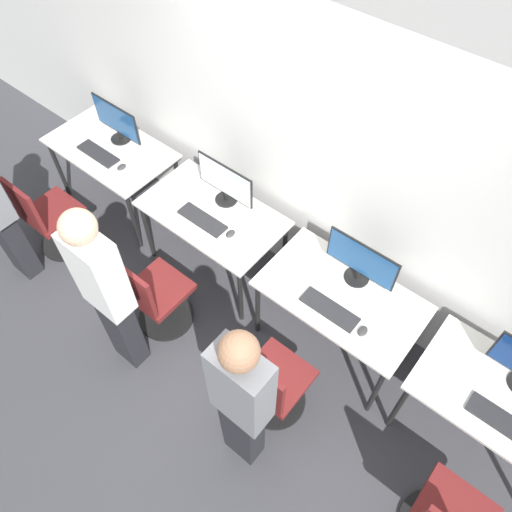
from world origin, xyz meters
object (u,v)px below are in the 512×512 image
Objects in this scene: monitor_right at (361,261)px; keyboard_right at (330,309)px; keyboard_far_left at (98,154)px; mouse_far_left at (122,167)px; keyboard_left at (202,220)px; office_chair_left at (155,298)px; monitor_left at (225,182)px; office_chair_right at (272,386)px; person_left at (106,290)px; mouse_left at (230,234)px; keyboard_far_right at (503,421)px; mouse_right at (363,331)px; office_chair_far_left at (50,220)px; monitor_far_left at (116,121)px; person_right at (242,400)px.

keyboard_right is at bearing -90.00° from monitor_right.
mouse_far_left is (0.31, 0.01, 0.01)m from keyboard_far_left.
office_chair_left is (0.03, -0.64, -0.37)m from keyboard_left.
monitor_left reaches higher than office_chair_right.
mouse_left is at bearing 78.20° from person_left.
person_left reaches higher than keyboard_far_right.
mouse_right is 1.00m from keyboard_far_right.
office_chair_far_left is 3.95m from keyboard_far_right.
monitor_far_left is 3.86m from keyboard_far_right.
monitor_far_left is 1.28m from monitor_left.
keyboard_far_right is (1.33, 0.60, 0.37)m from office_chair_right.
keyboard_right is at bearing 179.02° from mouse_right.
mouse_far_left is at bearing 179.38° from keyboard_far_right.
mouse_right is at bearing 73.06° from person_right.
keyboard_right is (0.00, -0.36, -0.20)m from monitor_right.
monitor_right is 1.34m from keyboard_far_right.
monitor_far_left is at bearing 153.67° from person_right.
person_left is at bearing -86.49° from keyboard_left.
mouse_far_left is 1.00× the size of mouse_right.
person_right is (1.27, -1.30, -0.02)m from monitor_left.
keyboard_far_left is at bearing -179.33° from keyboard_left.
mouse_right is (2.84, -0.31, -0.19)m from monitor_far_left.
office_chair_far_left is 1.00× the size of office_chair_left.
mouse_far_left is at bearing -179.87° from keyboard_left.
office_chair_left reaches higher than keyboard_left.
monitor_far_left is 6.23× the size of mouse_right.
person_left reaches higher than mouse_far_left.
mouse_right is (2.88, 0.61, 0.38)m from office_chair_far_left.
monitor_left is 0.36m from keyboard_left.
monitor_left is 1.82m from person_right.
keyboard_far_left is at bearing 154.45° from office_chair_left.
office_chair_left and office_chair_right have the same top height.
mouse_far_left is (0.31, -0.26, -0.19)m from monitor_far_left.
keyboard_left is 0.74m from office_chair_left.
monitor_left is (0.98, 0.30, 0.19)m from mouse_far_left.
mouse_right is (1.56, -0.05, 0.01)m from keyboard_left.
person_right is 1.62m from keyboard_far_right.
keyboard_right is 0.26× the size of person_right.
mouse_left is 1.06m from monitor_right.
office_chair_left is (1.32, -0.63, -0.37)m from keyboard_far_left.
office_chair_far_left and office_chair_left have the same top height.
monitor_far_left is at bearing 90.00° from keyboard_far_left.
person_right is at bearing -21.14° from keyboard_far_left.
mouse_far_left is at bearing 178.86° from mouse_right.
keyboard_right is 0.28m from mouse_right.
person_left reaches higher than office_chair_right.
keyboard_right is at bearing 85.06° from office_chair_right.
keyboard_left is 1.00× the size of keyboard_far_right.
keyboard_far_right is (1.00, 0.01, -0.01)m from mouse_right.
person_right reaches higher than office_chair_far_left.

